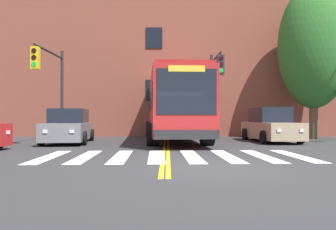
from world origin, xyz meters
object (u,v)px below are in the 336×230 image
(city_bus, at_px, (171,106))
(street_tree_curbside_large, at_px, (312,47))
(car_tan_far_lane, at_px, (269,126))
(traffic_light_overhead, at_px, (214,81))
(car_black_behind_bus, at_px, (164,122))
(car_grey_near_lane, at_px, (67,127))
(traffic_light_far_corner, at_px, (49,76))

(city_bus, bearing_deg, street_tree_curbside_large, 6.61)
(car_tan_far_lane, distance_m, traffic_light_overhead, 3.82)
(car_tan_far_lane, distance_m, car_black_behind_bus, 13.46)
(car_grey_near_lane, relative_size, car_black_behind_bus, 1.27)
(car_black_behind_bus, xyz_separation_m, traffic_light_far_corner, (-5.72, -13.15, 2.49))
(city_bus, xyz_separation_m, car_grey_near_lane, (-5.29, -2.19, -1.16))
(traffic_light_far_corner, bearing_deg, car_grey_near_lane, -0.60)
(car_grey_near_lane, height_order, traffic_light_far_corner, traffic_light_far_corner)
(traffic_light_far_corner, relative_size, street_tree_curbside_large, 0.53)
(street_tree_curbside_large, bearing_deg, traffic_light_overhead, -163.02)
(traffic_light_far_corner, bearing_deg, traffic_light_overhead, 8.51)
(street_tree_curbside_large, bearing_deg, traffic_light_far_corner, -167.85)
(car_black_behind_bus, relative_size, traffic_light_far_corner, 0.76)
(traffic_light_far_corner, bearing_deg, city_bus, 19.38)
(traffic_light_overhead, bearing_deg, city_bus, 158.34)
(car_grey_near_lane, xyz_separation_m, car_tan_far_lane, (10.46, 0.94, 0.03))
(car_black_behind_bus, bearing_deg, traffic_light_overhead, -76.92)
(car_grey_near_lane, bearing_deg, city_bus, 22.45)
(traffic_light_far_corner, xyz_separation_m, traffic_light_overhead, (8.48, 1.27, -0.06))
(street_tree_curbside_large, bearing_deg, city_bus, -173.39)
(car_grey_near_lane, distance_m, street_tree_curbside_large, 14.92)
(car_tan_far_lane, xyz_separation_m, car_black_behind_bus, (-5.64, 12.22, 0.05))
(car_tan_far_lane, bearing_deg, street_tree_curbside_large, 33.98)
(car_tan_far_lane, bearing_deg, car_black_behind_bus, 114.78)
(traffic_light_far_corner, bearing_deg, car_tan_far_lane, 4.67)
(city_bus, relative_size, street_tree_curbside_large, 1.33)
(traffic_light_far_corner, xyz_separation_m, street_tree_curbside_large, (14.67, 3.16, 2.20))
(car_grey_near_lane, bearing_deg, street_tree_curbside_large, 12.95)
(traffic_light_far_corner, height_order, street_tree_curbside_large, street_tree_curbside_large)
(car_grey_near_lane, xyz_separation_m, traffic_light_far_corner, (-0.89, 0.01, 2.57))
(city_bus, relative_size, car_black_behind_bus, 3.30)
(traffic_light_overhead, bearing_deg, car_tan_far_lane, -6.74)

